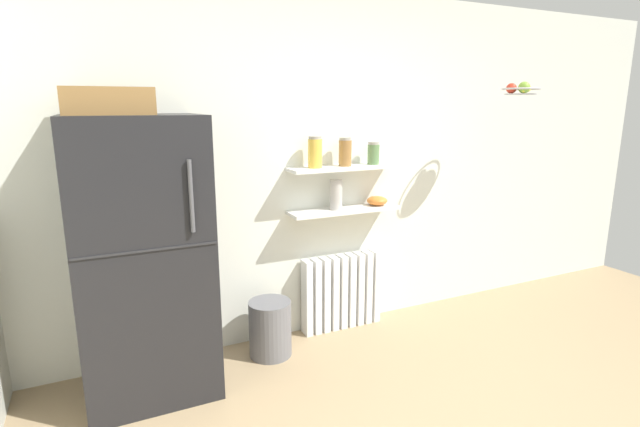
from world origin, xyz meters
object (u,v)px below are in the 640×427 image
(storage_jar_2, at_px, (373,153))
(hanging_fruit_basket, at_px, (521,89))
(vase, at_px, (336,195))
(storage_jar_1, at_px, (345,152))
(refrigerator, at_px, (142,254))
(storage_jar_0, at_px, (315,152))
(radiator, at_px, (342,292))
(shelf_bowl, at_px, (377,201))
(trash_bin, at_px, (270,328))

(storage_jar_2, bearing_deg, hanging_fruit_basket, -19.68)
(hanging_fruit_basket, bearing_deg, storage_jar_2, 160.32)
(hanging_fruit_basket, bearing_deg, vase, 164.61)
(storage_jar_1, distance_m, hanging_fruit_basket, 1.46)
(refrigerator, bearing_deg, hanging_fruit_basket, -3.42)
(storage_jar_0, bearing_deg, storage_jar_1, 0.00)
(storage_jar_0, relative_size, hanging_fruit_basket, 0.79)
(radiator, distance_m, storage_jar_1, 1.13)
(storage_jar_1, xyz_separation_m, shelf_bowl, (0.29, 0.00, -0.40))
(refrigerator, xyz_separation_m, shelf_bowl, (1.79, 0.22, 0.14))
(refrigerator, relative_size, storage_jar_1, 8.75)
(storage_jar_0, xyz_separation_m, storage_jar_1, (0.25, 0.00, -0.01))
(storage_jar_2, xyz_separation_m, vase, (-0.32, 0.00, -0.30))
(storage_jar_0, relative_size, storage_jar_2, 1.33)
(vase, distance_m, hanging_fruit_basket, 1.65)
(radiator, xyz_separation_m, trash_bin, (-0.68, -0.18, -0.10))
(storage_jar_2, relative_size, vase, 0.75)
(storage_jar_1, height_order, storage_jar_2, storage_jar_1)
(storage_jar_0, bearing_deg, trash_bin, -160.67)
(storage_jar_2, xyz_separation_m, hanging_fruit_basket, (1.08, -0.39, 0.48))
(trash_bin, bearing_deg, radiator, 14.91)
(refrigerator, relative_size, shelf_bowl, 11.45)
(refrigerator, bearing_deg, vase, 8.68)
(storage_jar_1, height_order, trash_bin, storage_jar_1)
(storage_jar_1, relative_size, shelf_bowl, 1.31)
(radiator, relative_size, storage_jar_1, 3.12)
(storage_jar_0, height_order, shelf_bowl, storage_jar_0)
(refrigerator, distance_m, radiator, 1.63)
(storage_jar_2, bearing_deg, trash_bin, -170.78)
(radiator, relative_size, storage_jar_0, 2.90)
(storage_jar_1, bearing_deg, radiator, 90.00)
(storage_jar_2, height_order, shelf_bowl, storage_jar_2)
(refrigerator, height_order, shelf_bowl, refrigerator)
(radiator, xyz_separation_m, hanging_fruit_basket, (1.33, -0.42, 1.59))
(storage_jar_0, height_order, hanging_fruit_basket, hanging_fruit_basket)
(storage_jar_0, xyz_separation_m, shelf_bowl, (0.54, 0.00, -0.41))
(radiator, xyz_separation_m, storage_jar_0, (-0.25, -0.03, 1.13))
(vase, height_order, shelf_bowl, vase)
(storage_jar_1, relative_size, hanging_fruit_basket, 0.73)
(storage_jar_2, relative_size, trash_bin, 0.42)
(refrigerator, xyz_separation_m, storage_jar_1, (1.50, 0.22, 0.54))
(vase, xyz_separation_m, shelf_bowl, (0.37, 0.00, -0.08))
(vase, relative_size, trash_bin, 0.56)
(storage_jar_0, relative_size, trash_bin, 0.56)
(refrigerator, xyz_separation_m, hanging_fruit_basket, (2.83, -0.17, 1.00))
(storage_jar_1, bearing_deg, refrigerator, -171.75)
(storage_jar_0, bearing_deg, hanging_fruit_basket, -13.77)
(vase, bearing_deg, hanging_fruit_basket, -15.39)
(storage_jar_2, bearing_deg, storage_jar_1, 180.00)
(storage_jar_1, bearing_deg, storage_jar_0, 180.00)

